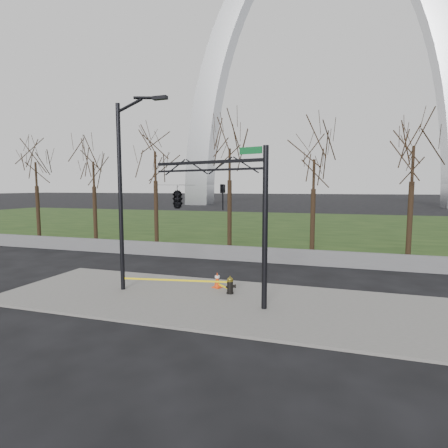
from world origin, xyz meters
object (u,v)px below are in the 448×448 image
(street_light, at_px, (125,183))
(traffic_cone, at_px, (217,280))
(fire_hydrant, at_px, (230,286))
(traffic_signal_mast, at_px, (192,197))

(street_light, bearing_deg, traffic_cone, 24.34)
(fire_hydrant, distance_m, traffic_cone, 1.06)
(traffic_cone, xyz_separation_m, street_light, (-3.62, -1.48, 4.25))
(fire_hydrant, relative_size, traffic_cone, 1.06)
(traffic_cone, bearing_deg, traffic_signal_mast, -116.41)
(fire_hydrant, relative_size, street_light, 0.09)
(traffic_signal_mast, bearing_deg, street_light, -161.80)
(fire_hydrant, distance_m, traffic_signal_mast, 4.02)
(fire_hydrant, bearing_deg, traffic_cone, 115.49)
(traffic_cone, height_order, traffic_signal_mast, traffic_signal_mast)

